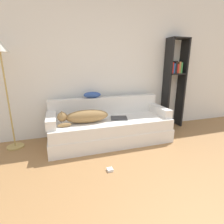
{
  "coord_description": "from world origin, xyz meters",
  "views": [
    {
      "loc": [
        -1.0,
        -0.54,
        1.37
      ],
      "look_at": [
        -0.14,
        2.17,
        0.58
      ],
      "focal_mm": 28.0,
      "sensor_mm": 36.0,
      "label": 1
    }
  ],
  "objects_px": {
    "couch": "(110,130)",
    "throw_pillow": "(92,95)",
    "floor_lamp": "(2,63)",
    "laptop": "(119,118)",
    "bookshelf": "(175,79)",
    "power_adapter": "(110,170)",
    "dog": "(84,116)"
  },
  "relations": [
    {
      "from": "couch",
      "to": "throw_pillow",
      "type": "relative_size",
      "value": 6.64
    },
    {
      "from": "floor_lamp",
      "to": "laptop",
      "type": "bearing_deg",
      "value": -9.15
    },
    {
      "from": "laptop",
      "to": "bookshelf",
      "type": "xyz_separation_m",
      "value": [
        1.4,
        0.41,
        0.62
      ]
    },
    {
      "from": "floor_lamp",
      "to": "power_adapter",
      "type": "relative_size",
      "value": 22.53
    },
    {
      "from": "couch",
      "to": "floor_lamp",
      "type": "xyz_separation_m",
      "value": [
        -1.61,
        0.25,
        1.17
      ]
    },
    {
      "from": "throw_pillow",
      "to": "power_adapter",
      "type": "bearing_deg",
      "value": -91.54
    },
    {
      "from": "bookshelf",
      "to": "power_adapter",
      "type": "relative_size",
      "value": 24.55
    },
    {
      "from": "laptop",
      "to": "throw_pillow",
      "type": "bearing_deg",
      "value": 152.45
    },
    {
      "from": "dog",
      "to": "bookshelf",
      "type": "height_order",
      "value": "bookshelf"
    },
    {
      "from": "dog",
      "to": "floor_lamp",
      "type": "relative_size",
      "value": 0.49
    },
    {
      "from": "laptop",
      "to": "throw_pillow",
      "type": "relative_size",
      "value": 1.06
    },
    {
      "from": "dog",
      "to": "throw_pillow",
      "type": "relative_size",
      "value": 2.6
    },
    {
      "from": "dog",
      "to": "laptop",
      "type": "distance_m",
      "value": 0.62
    },
    {
      "from": "floor_lamp",
      "to": "power_adapter",
      "type": "height_order",
      "value": "floor_lamp"
    },
    {
      "from": "laptop",
      "to": "floor_lamp",
      "type": "height_order",
      "value": "floor_lamp"
    },
    {
      "from": "couch",
      "to": "power_adapter",
      "type": "relative_size",
      "value": 27.95
    },
    {
      "from": "throw_pillow",
      "to": "bookshelf",
      "type": "bearing_deg",
      "value": 1.04
    },
    {
      "from": "couch",
      "to": "throw_pillow",
      "type": "xyz_separation_m",
      "value": [
        -0.25,
        0.34,
        0.6
      ]
    },
    {
      "from": "dog",
      "to": "throw_pillow",
      "type": "xyz_separation_m",
      "value": [
        0.22,
        0.41,
        0.28
      ]
    },
    {
      "from": "laptop",
      "to": "floor_lamp",
      "type": "distance_m",
      "value": 2.02
    },
    {
      "from": "throw_pillow",
      "to": "floor_lamp",
      "type": "distance_m",
      "value": 1.48
    },
    {
      "from": "laptop",
      "to": "couch",
      "type": "bearing_deg",
      "value": -176.38
    },
    {
      "from": "couch",
      "to": "floor_lamp",
      "type": "relative_size",
      "value": 1.24
    },
    {
      "from": "couch",
      "to": "power_adapter",
      "type": "height_order",
      "value": "couch"
    },
    {
      "from": "floor_lamp",
      "to": "throw_pillow",
      "type": "bearing_deg",
      "value": 3.78
    },
    {
      "from": "bookshelf",
      "to": "throw_pillow",
      "type": "bearing_deg",
      "value": -178.96
    },
    {
      "from": "couch",
      "to": "power_adapter",
      "type": "xyz_separation_m",
      "value": [
        -0.28,
        -0.88,
        -0.19
      ]
    },
    {
      "from": "throw_pillow",
      "to": "laptop",
      "type": "bearing_deg",
      "value": -43.36
    },
    {
      "from": "dog",
      "to": "floor_lamp",
      "type": "distance_m",
      "value": 1.46
    },
    {
      "from": "dog",
      "to": "throw_pillow",
      "type": "height_order",
      "value": "throw_pillow"
    },
    {
      "from": "power_adapter",
      "to": "throw_pillow",
      "type": "bearing_deg",
      "value": 88.46
    },
    {
      "from": "dog",
      "to": "bookshelf",
      "type": "bearing_deg",
      "value": 12.53
    }
  ]
}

